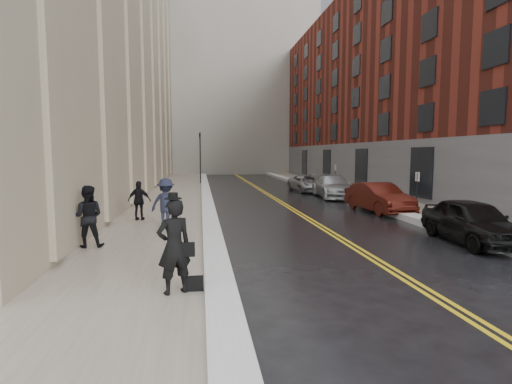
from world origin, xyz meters
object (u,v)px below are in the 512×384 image
object	(u,v)px
car_black	(472,221)
pedestrian_b	(166,203)
car_maroon	(378,198)
car_silver_near	(333,186)
pedestrian_main	(174,246)
pedestrian_c	(139,201)
pedestrian_a	(88,216)
car_silver_far	(308,183)

from	to	relation	value
car_black	pedestrian_b	bearing A→B (deg)	166.08
car_maroon	pedestrian_b	world-z (taller)	pedestrian_b
car_silver_near	pedestrian_main	xyz separation A→B (m)	(-9.90, -18.68, 0.38)
pedestrian_c	car_silver_near	bearing A→B (deg)	-134.82
pedestrian_main	pedestrian_a	xyz separation A→B (m)	(-3.01, 4.71, -0.03)
car_silver_near	car_silver_far	size ratio (longest dim) A/B	1.12
pedestrian_b	car_silver_near	bearing A→B (deg)	-114.04
car_black	car_maroon	bearing A→B (deg)	94.55
car_maroon	car_silver_near	xyz separation A→B (m)	(-0.09, 7.14, 0.01)
car_black	pedestrian_c	size ratio (longest dim) A/B	2.60
car_black	pedestrian_b	world-z (taller)	pedestrian_b
car_silver_near	pedestrian_main	size ratio (longest dim) A/B	2.68
car_silver_far	pedestrian_a	distance (m)	22.14
pedestrian_a	car_silver_far	bearing A→B (deg)	-127.56
car_silver_near	pedestrian_c	world-z (taller)	pedestrian_c
car_black	car_silver_far	size ratio (longest dim) A/B	0.93
car_black	car_silver_far	distance (m)	19.03
car_silver_near	pedestrian_a	distance (m)	19.03
car_black	pedestrian_c	xyz separation A→B (m)	(-12.14, 5.69, 0.25)
car_black	pedestrian_main	distance (m)	10.80
car_black	car_maroon	distance (m)	7.44
car_silver_far	car_black	bearing A→B (deg)	-91.50
pedestrian_main	pedestrian_c	xyz separation A→B (m)	(-2.15, 9.79, -0.15)
car_silver_far	pedestrian_b	world-z (taller)	pedestrian_b
car_silver_far	pedestrian_b	xyz separation A→B (m)	(-10.09, -15.41, 0.47)
pedestrian_main	car_maroon	bearing A→B (deg)	-154.73
car_silver_near	pedestrian_c	size ratio (longest dim) A/B	3.13
pedestrian_b	car_silver_far	bearing A→B (deg)	-102.97
pedestrian_a	pedestrian_c	xyz separation A→B (m)	(0.86, 5.07, -0.11)
car_silver_near	pedestrian_c	xyz separation A→B (m)	(-12.05, -8.89, 0.23)
car_maroon	pedestrian_c	xyz separation A→B (m)	(-12.14, -1.75, 0.24)
pedestrian_a	pedestrian_b	bearing A→B (deg)	-130.18
pedestrian_main	pedestrian_a	bearing A→B (deg)	-81.25
car_maroon	pedestrian_a	world-z (taller)	pedestrian_a
car_black	pedestrian_main	size ratio (longest dim) A/B	2.22
car_silver_far	pedestrian_main	world-z (taller)	pedestrian_main
pedestrian_a	pedestrian_c	bearing A→B (deg)	-103.44
pedestrian_b	car_black	bearing A→B (deg)	-178.22
car_black	pedestrian_c	bearing A→B (deg)	159.44
car_maroon	car_silver_near	distance (m)	7.14
car_maroon	pedestrian_c	size ratio (longest dim) A/B	2.71
pedestrian_b	car_maroon	bearing A→B (deg)	-140.20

